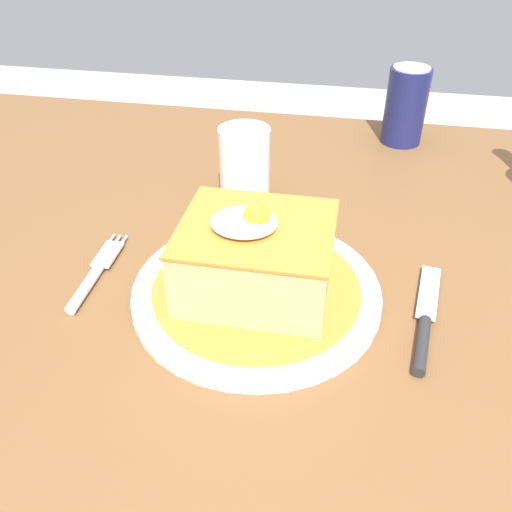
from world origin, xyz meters
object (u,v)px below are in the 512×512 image
at_px(fork, 93,276).
at_px(knife, 424,329).
at_px(main_plate, 252,290).
at_px(drinking_glass, 245,171).
at_px(soda_can, 406,106).

bearing_deg(fork, knife, -2.66).
bearing_deg(main_plate, drinking_glass, 104.07).
bearing_deg(soda_can, fork, -127.59).
xyz_separation_m(fork, knife, (0.36, -0.02, -0.00)).
bearing_deg(knife, main_plate, 172.73).
relative_size(soda_can, drinking_glass, 1.18).
relative_size(main_plate, drinking_glass, 2.52).
height_order(fork, drinking_glass, drinking_glass).
relative_size(fork, knife, 0.85).
distance_m(main_plate, drinking_glass, 0.21).
xyz_separation_m(fork, soda_can, (0.35, 0.45, 0.06)).
relative_size(fork, soda_can, 1.14).
height_order(main_plate, fork, main_plate).
bearing_deg(soda_can, knife, -88.58).
distance_m(soda_can, drinking_glass, 0.33).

